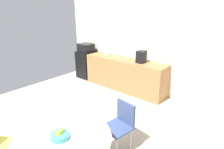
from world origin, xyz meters
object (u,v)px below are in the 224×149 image
(chair_navy, at_px, (122,121))
(mug_white, at_px, (106,54))
(round_table, at_px, (64,145))
(microwave, at_px, (86,48))
(mini_fridge, at_px, (87,64))
(fruit_bowl, at_px, (60,135))
(coffee_maker, at_px, (141,57))

(chair_navy, distance_m, mug_white, 2.97)
(round_table, bearing_deg, microwave, 133.14)
(mini_fridge, height_order, fruit_bowl, mini_fridge)
(round_table, distance_m, mug_white, 3.64)
(mug_white, xyz_separation_m, coffee_maker, (1.24, 0.01, 0.11))
(chair_navy, bearing_deg, coffee_maker, 113.60)
(chair_navy, height_order, fruit_bowl, fruit_bowl)
(microwave, height_order, mug_white, microwave)
(round_table, relative_size, mug_white, 9.47)
(mug_white, relative_size, coffee_maker, 0.40)
(round_table, bearing_deg, mug_white, 122.86)
(mini_fridge, relative_size, fruit_bowl, 3.95)
(chair_navy, relative_size, coffee_maker, 2.59)
(microwave, bearing_deg, round_table, -46.86)
(chair_navy, xyz_separation_m, coffee_maker, (-0.89, 2.04, 0.54))
(chair_navy, bearing_deg, microwave, 146.04)
(microwave, height_order, chair_navy, microwave)
(coffee_maker, bearing_deg, chair_navy, -66.40)
(round_table, height_order, coffee_maker, coffee_maker)
(round_table, relative_size, chair_navy, 1.47)
(microwave, distance_m, chair_navy, 3.68)
(mini_fridge, distance_m, chair_navy, 3.64)
(coffee_maker, bearing_deg, mini_fridge, 180.00)
(fruit_bowl, bearing_deg, chair_navy, 80.08)
(mini_fridge, height_order, mug_white, mug_white)
(round_table, distance_m, chair_navy, 1.03)
(microwave, relative_size, round_table, 0.39)
(microwave, bearing_deg, fruit_bowl, -47.27)
(fruit_bowl, xyz_separation_m, mug_white, (-1.95, 3.07, 0.17))
(fruit_bowl, distance_m, mug_white, 3.64)
(microwave, bearing_deg, chair_navy, -33.96)
(microwave, height_order, round_table, microwave)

